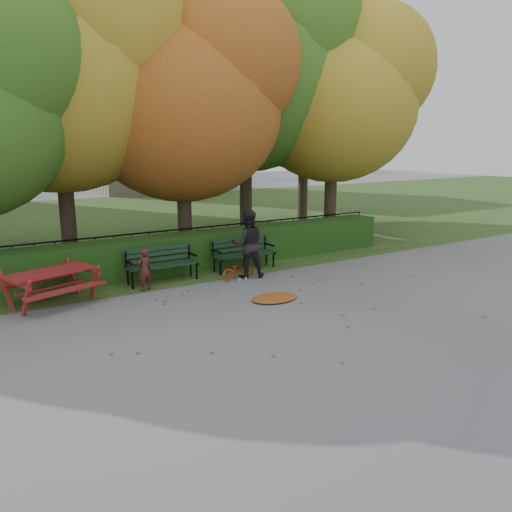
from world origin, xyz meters
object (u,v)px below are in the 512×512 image
tree_d (259,67)px  child (145,270)px  tree_e (345,95)px  picnic_table (51,278)px  adult (248,244)px  tree_g (314,98)px  tree_b (71,69)px  bench_right (243,251)px  bicycle (238,270)px  tree_c (195,95)px  bench_left (161,261)px

tree_d → child: (-5.81, -4.08, -5.47)m
tree_d → tree_e: bearing=-28.9°
picnic_table → adult: bearing=-21.8°
tree_d → tree_g: tree_d is taller
tree_b → bench_right: tree_b is taller
tree_b → tree_d: 6.37m
tree_b → bench_right: (3.54, -3.04, -4.88)m
tree_g → bicycle: tree_g is taller
tree_c → child: size_ratio=7.84×
tree_e → tree_g: 4.39m
tree_c → picnic_table: 7.01m
adult → bicycle: size_ratio=1.85×
bench_left → bicycle: bearing=-26.1°
tree_d → adult: bearing=-125.5°
adult → tree_c: bearing=-69.0°
tree_e → tree_b: bearing=173.8°
bench_right → tree_e: bearing=20.9°
adult → bench_right: bearing=-89.4°
bench_right → bicycle: 1.11m
tree_d → adult: 7.37m
tree_g → bench_left: 12.37m
tree_c → bench_left: size_ratio=4.44×
bench_right → tree_d: bearing=51.8°
tree_c → adult: bearing=-90.9°
bench_left → child: child is taller
tree_g → adult: (-7.55, -6.86, -4.49)m
tree_g → tree_e: bearing=-114.4°
bench_left → child: size_ratio=1.76×
tree_b → bench_right: bearing=-40.7°
tree_g → child: size_ratio=8.37×
tree_g → bench_right: (-7.23, -6.06, -4.85)m
bench_right → adult: (-0.31, -0.80, 0.36)m
tree_g → bench_left: bearing=-147.8°
tree_c → tree_g: (7.50, 3.80, 0.55)m
tree_e → bench_left: size_ratio=4.53×
tree_d → tree_e: size_ratio=1.17×
tree_c → bench_left: tree_c is taller
tree_e → bicycle: tree_e is taller
bench_left → child: (-0.63, -0.55, -0.01)m
picnic_table → child: 2.09m
tree_d → tree_b: bearing=-175.6°
bench_left → bicycle: 1.98m
tree_b → adult: bearing=-50.0°
tree_c → adult: size_ratio=4.52×
bench_left → bench_right: same height
bench_right → tree_c: bearing=96.7°
tree_c → tree_e: (5.69, -0.19, 0.26)m
tree_c → tree_d: 3.50m
bench_right → child: child is taller
bicycle → tree_e: bearing=-68.7°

